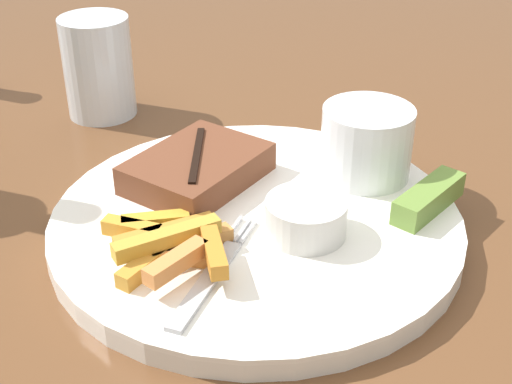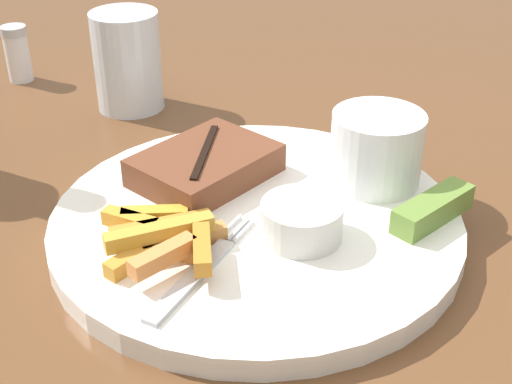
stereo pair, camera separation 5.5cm
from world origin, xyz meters
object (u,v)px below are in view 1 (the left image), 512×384
(pickle_spear, at_px, (429,198))
(dinner_plate, at_px, (256,224))
(coleslaw_cup, at_px, (367,139))
(dipping_sauce_cup, at_px, (303,218))
(steak_portion, at_px, (197,168))
(fork_utensil, at_px, (212,275))
(drinking_glass, at_px, (98,67))

(pickle_spear, bearing_deg, dinner_plate, 129.44)
(coleslaw_cup, height_order, dipping_sauce_cup, coleslaw_cup)
(pickle_spear, bearing_deg, dipping_sauce_cup, 146.74)
(dinner_plate, distance_m, steak_portion, 0.07)
(steak_portion, relative_size, pickle_spear, 1.45)
(steak_portion, distance_m, dipping_sauce_cup, 0.12)
(fork_utensil, distance_m, drinking_glass, 0.34)
(pickle_spear, relative_size, drinking_glass, 0.76)
(fork_utensil, height_order, drinking_glass, drinking_glass)
(steak_portion, height_order, fork_utensil, steak_portion)
(coleslaw_cup, relative_size, pickle_spear, 0.97)
(dinner_plate, distance_m, coleslaw_cup, 0.12)
(dinner_plate, xyz_separation_m, dipping_sauce_cup, (-0.00, -0.05, 0.02))
(dinner_plate, bearing_deg, dipping_sauce_cup, -94.64)
(coleslaw_cup, bearing_deg, fork_utensil, 175.90)
(coleslaw_cup, xyz_separation_m, fork_utensil, (-0.19, 0.01, -0.03))
(drinking_glass, bearing_deg, coleslaw_cup, -86.37)
(dinner_plate, height_order, steak_portion, steak_portion)
(coleslaw_cup, bearing_deg, dinner_plate, 160.96)
(dipping_sauce_cup, height_order, drinking_glass, drinking_glass)
(steak_portion, relative_size, drinking_glass, 1.10)
(steak_portion, distance_m, drinking_glass, 0.21)
(dipping_sauce_cup, bearing_deg, fork_utensil, 163.93)
(dinner_plate, relative_size, drinking_glass, 3.09)
(steak_portion, bearing_deg, pickle_spear, -67.10)
(steak_portion, height_order, pickle_spear, steak_portion)
(pickle_spear, bearing_deg, fork_utensil, 154.15)
(coleslaw_cup, relative_size, fork_utensil, 0.58)
(dinner_plate, xyz_separation_m, steak_portion, (0.01, 0.07, 0.02))
(steak_portion, bearing_deg, dinner_plate, -100.04)
(dipping_sauce_cup, height_order, fork_utensil, dipping_sauce_cup)
(dinner_plate, bearing_deg, steak_portion, 79.96)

